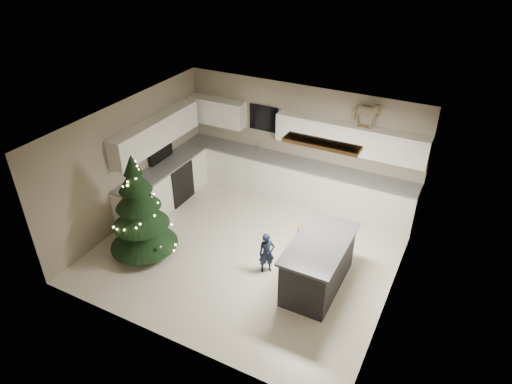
% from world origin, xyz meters
% --- Properties ---
extents(ground_plane, '(5.50, 5.50, 0.00)m').
position_xyz_m(ground_plane, '(0.00, 0.00, 0.00)').
color(ground_plane, beige).
extents(room_shell, '(5.52, 5.02, 2.61)m').
position_xyz_m(room_shell, '(0.02, 0.00, 1.75)').
color(room_shell, gray).
rests_on(room_shell, ground_plane).
extents(cabinetry, '(5.50, 3.20, 2.00)m').
position_xyz_m(cabinetry, '(-0.91, 1.65, 0.76)').
color(cabinetry, white).
rests_on(cabinetry, ground_plane).
extents(island, '(0.90, 1.70, 0.95)m').
position_xyz_m(island, '(1.55, -0.30, 0.48)').
color(island, black).
rests_on(island, ground_plane).
extents(bar_stool, '(0.33, 0.33, 0.64)m').
position_xyz_m(bar_stool, '(1.04, 0.39, 0.48)').
color(bar_stool, brown).
rests_on(bar_stool, ground_plane).
extents(christmas_tree, '(1.33, 1.28, 2.12)m').
position_xyz_m(christmas_tree, '(-1.75, -0.96, 0.87)').
color(christmas_tree, '#3F2816').
rests_on(christmas_tree, ground_plane).
extents(toddler, '(0.35, 0.34, 0.81)m').
position_xyz_m(toddler, '(0.59, -0.37, 0.41)').
color(toddler, black).
rests_on(toddler, ground_plane).
extents(rocking_horse, '(0.66, 0.35, 0.55)m').
position_xyz_m(rocking_horse, '(1.41, 2.33, 2.29)').
color(rocking_horse, brown).
rests_on(rocking_horse, cabinetry).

